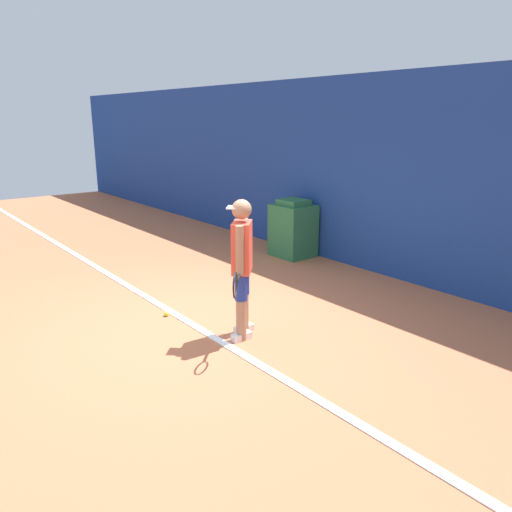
{
  "coord_description": "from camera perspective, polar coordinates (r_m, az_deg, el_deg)",
  "views": [
    {
      "loc": [
        4.81,
        -2.9,
        2.46
      ],
      "look_at": [
        0.51,
        0.52,
        0.93
      ],
      "focal_mm": 35.0,
      "sensor_mm": 36.0,
      "label": 1
    }
  ],
  "objects": [
    {
      "name": "court_baseline",
      "position": [
        6.14,
        -6.72,
        -8.12
      ],
      "size": [
        21.6,
        0.1,
        0.01
      ],
      "color": "white",
      "rests_on": "ground_plane"
    },
    {
      "name": "covered_chair",
      "position": [
        9.1,
        4.25,
        3.07
      ],
      "size": [
        0.7,
        0.63,
        1.04
      ],
      "color": "#28663D",
      "rests_on": "ground_plane"
    },
    {
      "name": "tennis_ball",
      "position": [
        6.54,
        -10.19,
        -6.5
      ],
      "size": [
        0.07,
        0.07,
        0.07
      ],
      "color": "#D1E533",
      "rests_on": "ground_plane"
    },
    {
      "name": "back_wall",
      "position": [
        8.1,
        14.88,
        8.7
      ],
      "size": [
        24.0,
        0.1,
        3.13
      ],
      "color": "navy",
      "rests_on": "ground_plane"
    },
    {
      "name": "ground_plane",
      "position": [
        6.14,
        -6.87,
        -8.21
      ],
      "size": [
        24.0,
        24.0,
        0.0
      ],
      "primitive_type": "plane",
      "color": "#B76642"
    },
    {
      "name": "tennis_player",
      "position": [
        5.59,
        -1.62,
        -0.79
      ],
      "size": [
        0.7,
        0.69,
        1.61
      ],
      "rotation": [
        0.0,
        0.0,
        -0.77
      ],
      "color": "#A37556",
      "rests_on": "ground_plane"
    }
  ]
}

